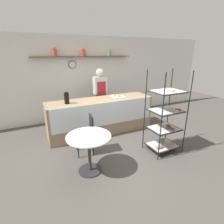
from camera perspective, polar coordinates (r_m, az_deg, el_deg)
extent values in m
plane|color=#4C4742|center=(4.23, 2.37, -12.18)|extent=(14.00, 14.00, 0.00)
cube|color=white|center=(6.05, -9.13, 10.74)|extent=(10.00, 0.06, 2.70)
cube|color=#4C331E|center=(5.85, -9.05, 17.48)|extent=(3.19, 0.24, 0.02)
cylinder|color=#B24C33|center=(5.65, -18.25, 17.92)|extent=(0.14, 0.14, 0.21)
sphere|color=#B24C33|center=(5.65, -18.39, 19.23)|extent=(0.08, 0.08, 0.08)
cylinder|color=#B24C33|center=(5.84, -9.41, 18.44)|extent=(0.16, 0.16, 0.18)
sphere|color=#B24C33|center=(5.84, -9.48, 19.60)|extent=(0.09, 0.09, 0.09)
cylinder|color=#669966|center=(6.16, -0.92, 18.63)|extent=(0.12, 0.12, 0.17)
sphere|color=#669966|center=(6.16, -0.92, 19.61)|extent=(0.07, 0.07, 0.07)
cylinder|color=navy|center=(5.86, -12.85, 14.84)|extent=(0.24, 0.03, 0.24)
cylinder|color=white|center=(5.84, -12.81, 14.83)|extent=(0.21, 0.00, 0.21)
cube|color=#937A5B|center=(4.94, -3.68, -1.26)|extent=(2.92, 0.74, 0.97)
cube|color=silver|center=(4.56, -1.94, -0.66)|extent=(2.80, 0.01, 0.62)
cylinder|color=black|center=(3.59, 15.90, -2.41)|extent=(0.02, 0.02, 1.85)
cylinder|color=black|center=(4.08, 23.38, -0.72)|extent=(0.02, 0.02, 1.85)
cylinder|color=black|center=(4.00, 10.66, 0.17)|extent=(0.02, 0.02, 1.85)
cylinder|color=black|center=(4.44, 18.04, 1.44)|extent=(0.02, 0.02, 1.85)
cube|color=black|center=(4.33, 16.06, -10.35)|extent=(0.68, 0.54, 0.01)
cube|color=silver|center=(4.33, 16.07, -10.21)|extent=(0.60, 0.48, 0.01)
ellipsoid|color=#B27F47|center=(4.14, 15.24, -10.97)|extent=(0.21, 0.09, 0.07)
ellipsoid|color=tan|center=(4.32, 19.14, -10.00)|extent=(0.20, 0.10, 0.07)
ellipsoid|color=#B27F47|center=(4.46, 16.10, -8.72)|extent=(0.17, 0.13, 0.07)
cube|color=black|center=(4.15, 16.59, -5.20)|extent=(0.68, 0.54, 0.01)
cube|color=silver|center=(4.14, 16.60, -5.04)|extent=(0.60, 0.48, 0.01)
torus|color=brown|center=(4.25, 17.89, -4.27)|extent=(0.10, 0.10, 0.03)
torus|color=brown|center=(4.09, 19.06, -5.30)|extent=(0.11, 0.11, 0.03)
torus|color=brown|center=(4.15, 18.04, -4.79)|extent=(0.12, 0.12, 0.04)
torus|color=gold|center=(4.23, 15.16, -4.09)|extent=(0.12, 0.12, 0.03)
cube|color=black|center=(4.00, 17.15, 0.39)|extent=(0.68, 0.54, 0.01)
cube|color=silver|center=(4.00, 17.17, 0.56)|extent=(0.60, 0.48, 0.01)
torus|color=silver|center=(4.08, 19.70, 1.01)|extent=(0.13, 0.13, 0.04)
torus|color=brown|center=(4.04, 20.98, 0.66)|extent=(0.12, 0.12, 0.03)
torus|color=#EAB2C1|center=(3.99, 20.00, 0.54)|extent=(0.13, 0.13, 0.03)
cube|color=black|center=(3.89, 17.76, 6.36)|extent=(0.68, 0.54, 0.01)
cube|color=silver|center=(3.89, 17.77, 6.53)|extent=(0.60, 0.48, 0.01)
torus|color=tan|center=(3.85, 18.95, 6.60)|extent=(0.13, 0.13, 0.03)
torus|color=#EAB2C1|center=(3.94, 18.51, 6.91)|extent=(0.13, 0.13, 0.03)
cube|color=#282833|center=(5.53, -3.75, 1.03)|extent=(0.23, 0.19, 0.98)
cube|color=#B2B2B7|center=(5.35, -3.92, 8.69)|extent=(0.39, 0.22, 0.52)
cube|color=maroon|center=(5.26, -3.42, 7.50)|extent=(0.27, 0.01, 0.44)
sphere|color=beige|center=(5.30, -4.01, 12.73)|extent=(0.23, 0.23, 0.23)
cylinder|color=#262628|center=(3.61, -7.11, -18.29)|extent=(0.45, 0.45, 0.02)
cylinder|color=#333338|center=(3.41, -7.36, -13.41)|extent=(0.06, 0.06, 0.71)
cylinder|color=white|center=(3.23, -7.63, -7.92)|extent=(0.82, 0.82, 0.02)
cylinder|color=black|center=(4.17, -11.55, -9.40)|extent=(0.02, 0.02, 0.47)
cylinder|color=black|center=(3.89, -11.01, -11.59)|extent=(0.02, 0.02, 0.47)
cylinder|color=black|center=(4.20, -7.12, -8.90)|extent=(0.02, 0.02, 0.47)
cylinder|color=black|center=(3.92, -6.24, -11.02)|extent=(0.02, 0.02, 0.47)
cube|color=black|center=(3.93, -9.17, -7.03)|extent=(0.43, 0.43, 0.03)
cube|color=black|center=(3.86, -6.76, -3.90)|extent=(0.08, 0.36, 0.40)
cylinder|color=black|center=(4.47, -14.59, 4.25)|extent=(0.12, 0.12, 0.26)
ellipsoid|color=black|center=(4.44, -14.74, 6.10)|extent=(0.10, 0.10, 0.05)
cube|color=silver|center=(5.06, 1.91, 5.06)|extent=(0.38, 0.33, 0.01)
torus|color=tan|center=(5.06, 2.33, 5.33)|extent=(0.11, 0.11, 0.03)
torus|color=gold|center=(5.08, 0.43, 5.36)|extent=(0.12, 0.12, 0.03)
torus|color=tan|center=(5.10, 0.59, 5.47)|extent=(0.13, 0.13, 0.04)
torus|color=silver|center=(5.06, 0.25, 5.34)|extent=(0.10, 0.10, 0.03)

